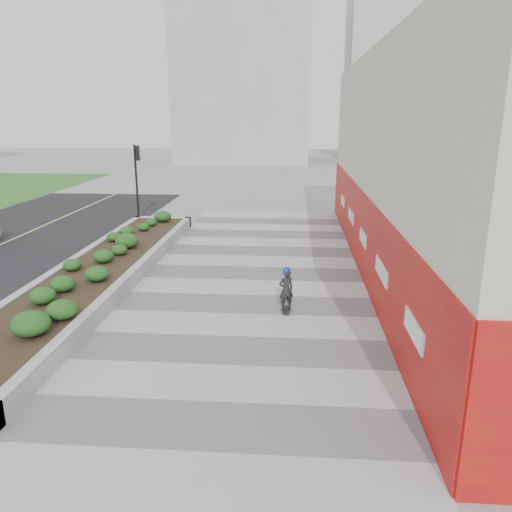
{
  "coord_description": "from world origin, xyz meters",
  "views": [
    {
      "loc": [
        1.42,
        -9.64,
        5.74
      ],
      "look_at": [
        0.18,
        6.71,
        1.1
      ],
      "focal_mm": 35.0,
      "sensor_mm": 36.0,
      "label": 1
    }
  ],
  "objects": [
    {
      "name": "ground",
      "position": [
        0.0,
        0.0,
        0.0
      ],
      "size": [
        160.0,
        160.0,
        0.0
      ],
      "primitive_type": "plane",
      "color": "gray",
      "rests_on": "ground"
    },
    {
      "name": "walkway",
      "position": [
        0.0,
        3.0,
        0.01
      ],
      "size": [
        8.0,
        36.0,
        0.01
      ],
      "primitive_type": "cube",
      "color": "#A8A8AD",
      "rests_on": "ground"
    },
    {
      "name": "building",
      "position": [
        6.98,
        8.98,
        3.98
      ],
      "size": [
        6.04,
        24.08,
        8.0
      ],
      "color": "beige",
      "rests_on": "ground"
    },
    {
      "name": "planter",
      "position": [
        -5.5,
        7.0,
        0.42
      ],
      "size": [
        3.0,
        18.0,
        0.9
      ],
      "color": "#9E9EA0",
      "rests_on": "ground"
    },
    {
      "name": "traffic_signal_near",
      "position": [
        -7.23,
        17.5,
        2.76
      ],
      "size": [
        0.33,
        0.28,
        4.2
      ],
      "color": "black",
      "rests_on": "ground"
    },
    {
      "name": "distant_bldg_north_l",
      "position": [
        -5.0,
        55.0,
        10.0
      ],
      "size": [
        16.0,
        12.0,
        20.0
      ],
      "primitive_type": "cube",
      "color": "#ADAAA3",
      "rests_on": "ground"
    },
    {
      "name": "distant_bldg_north_r",
      "position": [
        15.0,
        60.0,
        12.0
      ],
      "size": [
        14.0,
        10.0,
        24.0
      ],
      "primitive_type": "cube",
      "color": "#ADAAA3",
      "rests_on": "ground"
    },
    {
      "name": "manhole_cover",
      "position": [
        0.5,
        3.0,
        0.0
      ],
      "size": [
        0.44,
        0.44,
        0.01
      ],
      "primitive_type": "cylinder",
      "color": "#595654",
      "rests_on": "ground"
    },
    {
      "name": "skateboarder",
      "position": [
        1.25,
        4.45,
        0.72
      ],
      "size": [
        0.55,
        0.72,
        1.43
      ],
      "rotation": [
        0.0,
        0.0,
        0.01
      ],
      "color": "beige",
      "rests_on": "ground"
    }
  ]
}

